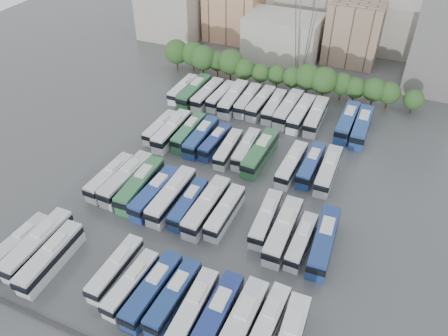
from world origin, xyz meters
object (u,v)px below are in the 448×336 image
at_px(bus_r3_s12, 347,122).
at_px(bus_r2_s5, 215,142).
at_px(bus_r2_s7, 246,149).
at_px(bus_r2_s4, 201,137).
at_px(bus_r0_s11, 240,326).
at_px(bus_r1_s8, 225,212).
at_px(bus_r3_s8, 288,108).
at_px(bus_r0_s2, 51,258).
at_px(bus_r2_s6, 228,149).
at_px(bus_r0_s8, 174,296).
at_px(bus_r3_s0, 183,89).
at_px(bus_r1_s1, 110,177).
at_px(bus_r0_s7, 153,290).
at_px(bus_r1_s2, 127,178).
at_px(bus_r2_s2, 172,131).
at_px(bus_r0_s10, 216,317).
at_px(bus_r3_s2, 207,94).
at_px(bus_r1_s12, 301,241).
at_px(bus_r1_s13, 324,241).
at_px(bus_r0_s6, 132,284).
at_px(bus_r3_s13, 362,126).
at_px(bus_r2_s11, 311,165).
at_px(bus_r0_s5, 116,268).
at_px(bus_r1_s7, 207,207).
at_px(bus_r0_s1, 38,245).
at_px(bus_r0_s9, 193,309).
at_px(bus_r1_s11, 283,230).
at_px(bus_r1_s3, 140,185).
at_px(bus_r2_s3, 189,132).
at_px(bus_r0_s12, 268,324).
at_px(bus_r2_s1, 161,127).
at_px(bus_r3_s6, 261,103).
at_px(bus_r1_s4, 155,193).
at_px(bus_r3_s1, 194,91).
at_px(bus_r1_s6, 189,204).
at_px(bus_r2_s8, 260,153).
at_px(bus_r3_s5, 248,100).
at_px(bus_r3_s4, 233,98).
at_px(bus_r1_s10, 266,218).
at_px(apartment_tower, 446,38).
at_px(electricity_pylon, 307,6).
at_px(bus_r0_s0, 19,244).
at_px(bus_r3_s7, 274,106).
at_px(bus_r3_s10, 316,116).
at_px(bus_r3_s9, 301,113).

bearing_deg(bus_r3_s12, bus_r2_s5, -141.75).
bearing_deg(bus_r2_s7, bus_r2_s4, 177.09).
xyz_separation_m(bus_r0_s11, bus_r1_s8, (-10.10, 18.79, -0.30)).
bearing_deg(bus_r3_s8, bus_r0_s2, -107.87).
bearing_deg(bus_r2_s6, bus_r0_s8, -81.75).
bearing_deg(bus_r3_s0, bus_r1_s1, -83.98).
height_order(bus_r0_s7, bus_r1_s2, bus_r1_s2).
height_order(bus_r0_s8, bus_r2_s2, bus_r2_s2).
bearing_deg(bus_r3_s8, bus_r0_s10, -81.16).
bearing_deg(bus_r0_s11, bus_r3_s2, 120.61).
distance_m(bus_r1_s12, bus_r1_s13, 3.43).
distance_m(bus_r0_s6, bus_r3_s13, 58.22).
relative_size(bus_r1_s8, bus_r2_s11, 0.98).
relative_size(bus_r0_s5, bus_r1_s7, 0.85).
relative_size(bus_r0_s1, bus_r0_s8, 1.12).
height_order(bus_r0_s9, bus_r2_s7, bus_r0_s9).
bearing_deg(bus_r1_s11, bus_r1_s3, 178.34).
bearing_deg(bus_r1_s3, bus_r0_s11, -37.47).
bearing_deg(bus_r3_s8, bus_r0_s8, -88.07).
height_order(bus_r1_s7, bus_r2_s3, bus_r1_s7).
relative_size(bus_r0_s12, bus_r2_s1, 1.06).
distance_m(bus_r0_s7, bus_r3_s6, 54.67).
bearing_deg(bus_r1_s2, bus_r1_s4, -8.33).
bearing_deg(bus_r3_s1, bus_r0_s1, -89.74).
relative_size(bus_r0_s7, bus_r1_s6, 1.11).
relative_size(bus_r0_s2, bus_r2_s8, 0.95).
bearing_deg(bus_r0_s7, bus_r3_s8, 89.01).
bearing_deg(bus_r0_s5, bus_r3_s5, 90.91).
distance_m(bus_r1_s11, bus_r2_s3, 32.97).
height_order(bus_r0_s7, bus_r0_s9, bus_r0_s7).
xyz_separation_m(bus_r0_s12, bus_r1_s1, (-36.12, 16.87, 0.06)).
bearing_deg(bus_r0_s7, bus_r2_s11, 72.64).
bearing_deg(bus_r3_s4, bus_r0_s2, -99.20).
relative_size(bus_r0_s8, bus_r1_s10, 1.01).
bearing_deg(bus_r0_s8, bus_r2_s3, 116.06).
bearing_deg(apartment_tower, bus_r2_s1, -138.83).
height_order(electricity_pylon, bus_r0_s0, electricity_pylon).
bearing_deg(bus_r1_s13, bus_r1_s3, 176.99).
xyz_separation_m(bus_r1_s7, bus_r3_s7, (-0.07, 36.46, -0.22)).
xyz_separation_m(bus_r1_s13, bus_r2_s5, (-26.63, 18.26, -0.37)).
height_order(bus_r0_s9, bus_r3_s10, bus_r3_s10).
bearing_deg(bus_r3_s10, bus_r1_s10, -90.66).
height_order(bus_r0_s6, bus_r2_s2, bus_r2_s2).
bearing_deg(bus_r0_s11, bus_r1_s2, 148.65).
xyz_separation_m(bus_r0_s1, bus_r0_s7, (20.18, -0.10, -0.16)).
bearing_deg(bus_r3_s9, bus_r1_s11, -76.97).
distance_m(electricity_pylon, bus_r0_s1, 78.57).
relative_size(bus_r1_s4, bus_r2_s8, 0.93).
bearing_deg(bus_r3_s8, bus_r1_s2, -117.21).
height_order(electricity_pylon, bus_r2_s8, electricity_pylon).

